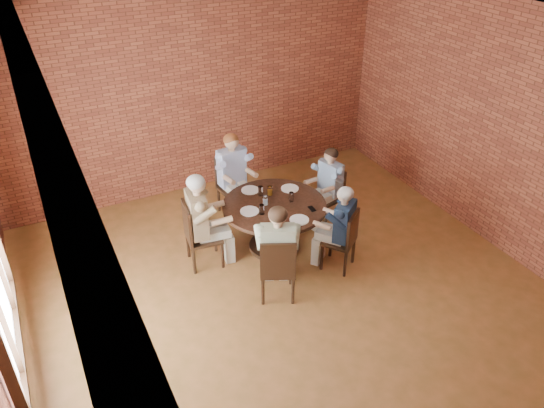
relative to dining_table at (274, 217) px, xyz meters
name	(u,v)px	position (x,y,z in m)	size (l,w,h in m)	color
floor	(297,306)	(-0.31, -1.25, -0.53)	(7.00, 7.00, 0.00)	#9C5B30
ceiling	(306,36)	(-0.31, -1.25, 2.87)	(7.00, 7.00, 0.00)	silver
wall_back	(194,92)	(-0.31, 2.25, 1.17)	(7.00, 7.00, 0.00)	brown
wall_right	(513,136)	(2.94, -1.25, 1.17)	(7.00, 7.00, 0.00)	brown
ceiling_beam	(30,90)	(-2.76, -1.25, 2.74)	(0.22, 6.90, 0.26)	black
dining_table	(274,217)	(0.00, 0.00, 0.00)	(1.47, 1.47, 0.75)	black
chair_a	(330,193)	(1.11, 0.27, -0.04)	(0.47, 0.47, 0.90)	black
diner_a	(327,187)	(1.03, 0.25, 0.10)	(0.48, 0.60, 1.26)	#386394
chair_b	(231,182)	(-0.15, 1.22, -0.01)	(0.49, 0.49, 0.96)	black
diner_b	(234,175)	(-0.14, 1.13, 0.16)	(0.55, 0.68, 1.37)	#9EA9C9
chair_c	(197,233)	(-1.12, 0.14, 0.00)	(0.51, 0.51, 0.98)	black
diner_c	(203,221)	(-1.02, 0.13, 0.17)	(0.57, 0.70, 1.40)	brown
chair_d	(278,267)	(-0.46, -1.00, -0.01)	(0.58, 0.58, 0.95)	black
diner_d	(277,252)	(-0.42, -0.92, 0.15)	(0.55, 0.67, 1.36)	#C4B49A
chair_e	(344,238)	(0.64, -0.84, -0.03)	(0.56, 0.56, 0.91)	black
diner_e	(340,228)	(0.59, -0.78, 0.11)	(0.49, 0.61, 1.28)	#172842
plate_a	(290,188)	(0.39, 0.27, 0.23)	(0.26, 0.26, 0.01)	white
plate_b	(250,190)	(-0.15, 0.49, 0.23)	(0.26, 0.26, 0.01)	white
plate_c	(250,211)	(-0.39, -0.02, 0.23)	(0.26, 0.26, 0.01)	white
plate_d	(299,220)	(0.11, -0.51, 0.23)	(0.26, 0.26, 0.01)	white
glass_a	(291,197)	(0.25, -0.03, 0.29)	(0.07, 0.07, 0.14)	white
glass_b	(270,191)	(0.06, 0.25, 0.29)	(0.07, 0.07, 0.14)	white
glass_c	(261,191)	(-0.07, 0.31, 0.29)	(0.07, 0.07, 0.14)	white
glass_d	(265,200)	(-0.12, 0.05, 0.29)	(0.07, 0.07, 0.14)	white
glass_e	(262,209)	(-0.26, -0.14, 0.29)	(0.07, 0.07, 0.14)	white
glass_f	(277,213)	(-0.11, -0.31, 0.29)	(0.07, 0.07, 0.14)	white
smartphone	(312,209)	(0.41, -0.34, 0.23)	(0.07, 0.14, 0.01)	black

